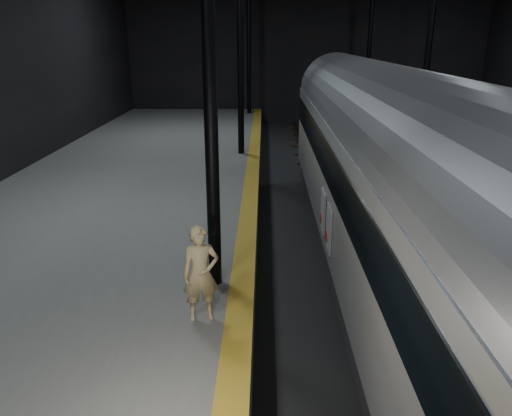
{
  "coord_description": "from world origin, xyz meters",
  "views": [
    {
      "loc": [
        -2.82,
        -13.19,
        5.78
      ],
      "look_at": [
        -3.0,
        -2.21,
        2.0
      ],
      "focal_mm": 35.0,
      "sensor_mm": 36.0,
      "label": 1
    }
  ],
  "objects": [
    {
      "name": "track",
      "position": [
        0.0,
        0.0,
        0.07
      ],
      "size": [
        2.4,
        43.0,
        0.24
      ],
      "color": "#3F3328",
      "rests_on": "ground"
    },
    {
      "name": "ground",
      "position": [
        0.0,
        0.0,
        0.0
      ],
      "size": [
        44.0,
        44.0,
        0.0
      ],
      "primitive_type": "plane",
      "color": "black",
      "rests_on": "ground"
    },
    {
      "name": "train",
      "position": [
        -0.0,
        -2.19,
        2.84
      ],
      "size": [
        2.85,
        19.02,
        5.08
      ],
      "color": "#9A9CA2",
      "rests_on": "ground"
    },
    {
      "name": "woman",
      "position": [
        -3.91,
        -5.38,
        1.87
      ],
      "size": [
        0.71,
        0.54,
        1.75
      ],
      "primitive_type": "imported",
      "rotation": [
        0.0,
        0.0,
        0.21
      ],
      "color": "tan",
      "rests_on": "platform_left"
    },
    {
      "name": "platform_left",
      "position": [
        -7.5,
        0.0,
        0.5
      ],
      "size": [
        9.0,
        43.8,
        1.0
      ],
      "primitive_type": "cube",
      "color": "#545451",
      "rests_on": "ground"
    },
    {
      "name": "tactile_strip",
      "position": [
        -3.25,
        0.0,
        1.0
      ],
      "size": [
        0.5,
        43.8,
        0.01
      ],
      "primitive_type": "cube",
      "color": "#91661A",
      "rests_on": "platform_left"
    }
  ]
}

